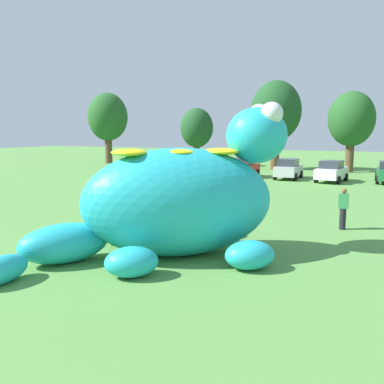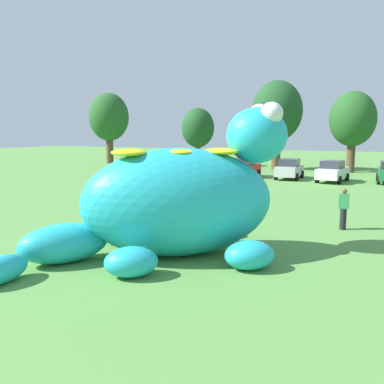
% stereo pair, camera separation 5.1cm
% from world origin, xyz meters
% --- Properties ---
extents(ground_plane, '(160.00, 160.00, 0.00)m').
position_xyz_m(ground_plane, '(0.00, 0.00, 0.00)').
color(ground_plane, '#568E42').
extents(giant_inflatable_creature, '(7.55, 8.62, 4.93)m').
position_xyz_m(giant_inflatable_creature, '(1.10, -0.23, 1.80)').
color(giant_inflatable_creature, '#23B2C6').
rests_on(giant_inflatable_creature, ground).
extents(car_blue, '(2.03, 4.15, 1.72)m').
position_xyz_m(car_blue, '(-12.45, 23.26, 0.86)').
color(car_blue, '#2347B7').
rests_on(car_blue, ground).
extents(car_yellow, '(2.16, 4.21, 1.72)m').
position_xyz_m(car_yellow, '(-8.92, 23.25, 0.86)').
color(car_yellow, yellow).
rests_on(car_yellow, ground).
extents(car_red, '(1.97, 4.12, 1.72)m').
position_xyz_m(car_red, '(-4.49, 23.14, 0.86)').
color(car_red, red).
rests_on(car_red, ground).
extents(car_silver, '(2.01, 4.14, 1.72)m').
position_xyz_m(car_silver, '(-0.68, 23.66, 0.86)').
color(car_silver, '#B7BABF').
rests_on(car_silver, ground).
extents(car_white, '(2.32, 4.28, 1.72)m').
position_xyz_m(car_white, '(2.93, 22.92, 0.86)').
color(car_white, white).
rests_on(car_white, ground).
extents(tree_far_left, '(4.98, 4.98, 8.83)m').
position_xyz_m(tree_far_left, '(-25.36, 31.69, 5.78)').
color(tree_far_left, brown).
rests_on(tree_far_left, ground).
extents(tree_left, '(3.78, 3.78, 6.72)m').
position_xyz_m(tree_left, '(-13.36, 32.43, 4.39)').
color(tree_left, brown).
rests_on(tree_left, ground).
extents(tree_mid_left, '(5.25, 5.25, 9.31)m').
position_xyz_m(tree_mid_left, '(-4.05, 32.15, 6.09)').
color(tree_mid_left, brown).
rests_on(tree_mid_left, ground).
extents(tree_centre_left, '(4.46, 4.46, 7.91)m').
position_xyz_m(tree_centre_left, '(3.44, 32.18, 5.18)').
color(tree_centre_left, brown).
rests_on(tree_centre_left, ground).
extents(spectator_mid_field, '(0.38, 0.26, 1.71)m').
position_xyz_m(spectator_mid_field, '(-5.64, 11.57, 0.85)').
color(spectator_mid_field, '#726656').
rests_on(spectator_mid_field, ground).
extents(spectator_by_cars, '(0.38, 0.26, 1.71)m').
position_xyz_m(spectator_by_cars, '(5.54, 5.88, 0.85)').
color(spectator_by_cars, black).
rests_on(spectator_by_cars, ground).
extents(spectator_wandering, '(0.38, 0.26, 1.71)m').
position_xyz_m(spectator_wandering, '(-6.07, 9.66, 0.85)').
color(spectator_wandering, '#726656').
rests_on(spectator_wandering, ground).
extents(spectator_far_side, '(0.38, 0.26, 1.71)m').
position_xyz_m(spectator_far_side, '(-5.84, 18.54, 0.85)').
color(spectator_far_side, '#726656').
rests_on(spectator_far_side, ground).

